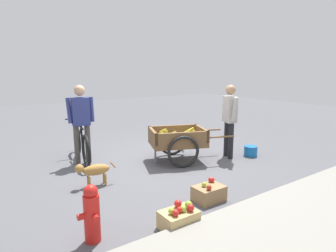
{
  "coord_description": "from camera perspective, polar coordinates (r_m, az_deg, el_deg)",
  "views": [
    {
      "loc": [
        3.25,
        4.89,
        1.91
      ],
      "look_at": [
        -0.12,
        0.06,
        0.75
      ],
      "focal_mm": 31.43,
      "sensor_mm": 36.0,
      "label": 1
    }
  ],
  "objects": [
    {
      "name": "apple_crate",
      "position": [
        3.73,
        2.16,
        -17.44
      ],
      "size": [
        0.44,
        0.32,
        0.32
      ],
      "color": "tan",
      "rests_on": "ground"
    },
    {
      "name": "cyclist_person",
      "position": [
        6.13,
        -16.53,
        1.65
      ],
      "size": [
        0.52,
        0.25,
        1.59
      ],
      "color": "#4C4742",
      "rests_on": "ground"
    },
    {
      "name": "ground_plane",
      "position": [
        6.18,
        -1.22,
        -6.87
      ],
      "size": [
        24.0,
        24.0,
        0.0
      ],
      "primitive_type": "plane",
      "color": "#56565B"
    },
    {
      "name": "fruit_cart",
      "position": [
        6.09,
        1.87,
        -2.84
      ],
      "size": [
        1.81,
        1.31,
        0.71
      ],
      "color": "brown",
      "rests_on": "ground"
    },
    {
      "name": "vendor_person",
      "position": [
        6.39,
        11.87,
        2.14
      ],
      "size": [
        0.31,
        0.54,
        1.57
      ],
      "color": "black",
      "rests_on": "ground"
    },
    {
      "name": "mixed_fruit_crate",
      "position": [
        4.46,
        7.93,
        -12.7
      ],
      "size": [
        0.44,
        0.32,
        0.3
      ],
      "color": "#99754C",
      "rests_on": "ground"
    },
    {
      "name": "bicycle",
      "position": [
        6.39,
        -16.48,
        -3.42
      ],
      "size": [
        0.46,
        1.65,
        0.85
      ],
      "color": "black",
      "rests_on": "ground"
    },
    {
      "name": "plastic_bucket",
      "position": [
        6.78,
        15.73,
        -4.68
      ],
      "size": [
        0.29,
        0.29,
        0.22
      ],
      "primitive_type": "cylinder",
      "color": "#1966B2",
      "rests_on": "ground"
    },
    {
      "name": "fire_hydrant",
      "position": [
        3.49,
        -14.59,
        -16.11
      ],
      "size": [
        0.25,
        0.25,
        0.67
      ],
      "color": "red",
      "rests_on": "ground"
    },
    {
      "name": "dog",
      "position": [
        5.02,
        -14.18,
        -8.28
      ],
      "size": [
        0.67,
        0.24,
        0.4
      ],
      "color": "#AD7A38",
      "rests_on": "ground"
    }
  ]
}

